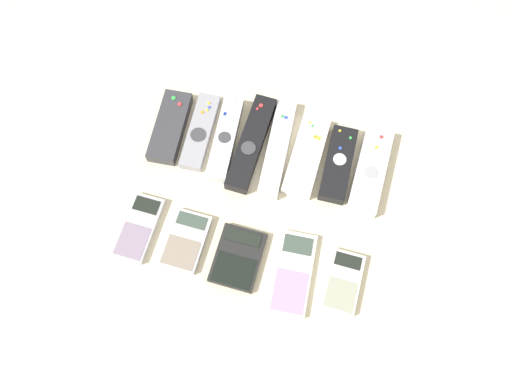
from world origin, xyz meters
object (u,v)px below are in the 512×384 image
at_px(remote_6, 338,164).
at_px(remote_7, 370,171).
at_px(calculator_4, 343,282).
at_px(calculator_1, 186,240).
at_px(remote_4, 277,148).
at_px(remote_0, 170,127).
at_px(remote_2, 225,139).
at_px(remote_5, 306,156).
at_px(remote_3, 251,143).
at_px(calculator_0, 139,227).
at_px(calculator_3, 293,273).
at_px(calculator_2, 239,258).
at_px(remote_1, 200,132).

relative_size(remote_6, remote_7, 0.87).
bearing_deg(remote_7, calculator_4, -90.27).
relative_size(remote_7, calculator_1, 1.61).
bearing_deg(remote_4, remote_0, 179.78).
distance_m(remote_2, remote_5, 0.17).
distance_m(remote_3, calculator_0, 0.28).
distance_m(remote_6, remote_7, 0.07).
relative_size(calculator_1, calculator_3, 0.73).
distance_m(remote_5, calculator_2, 0.25).
height_order(remote_5, remote_6, remote_6).
bearing_deg(remote_3, remote_0, -175.33).
relative_size(remote_5, remote_7, 0.96).
height_order(remote_2, remote_6, remote_6).
xyz_separation_m(remote_2, remote_6, (0.23, 0.00, 0.00)).
distance_m(remote_2, remote_7, 0.30).
distance_m(remote_3, remote_6, 0.18).
distance_m(remote_1, remote_2, 0.05).
distance_m(remote_0, calculator_2, 0.31).
height_order(remote_6, remote_7, same).
bearing_deg(calculator_3, calculator_0, 174.82).
height_order(remote_4, calculator_1, remote_4).
bearing_deg(calculator_4, remote_2, 143.17).
distance_m(remote_1, calculator_4, 0.41).
height_order(remote_0, calculator_2, remote_0).
bearing_deg(calculator_2, remote_5, 73.14).
bearing_deg(remote_5, calculator_0, -138.56).
bearing_deg(calculator_0, calculator_2, -1.06).
xyz_separation_m(calculator_1, calculator_4, (0.30, -0.00, 0.00)).
height_order(remote_3, calculator_0, remote_3).
distance_m(remote_3, calculator_4, 0.33).
relative_size(remote_5, calculator_2, 1.52).
relative_size(remote_3, calculator_4, 1.89).
bearing_deg(calculator_3, remote_1, 133.50).
bearing_deg(remote_1, calculator_3, -45.77).
height_order(remote_7, calculator_2, remote_7).
height_order(remote_4, calculator_2, remote_4).
bearing_deg(remote_2, remote_3, -0.29).
xyz_separation_m(remote_2, calculator_3, (0.20, -0.23, -0.01)).
xyz_separation_m(remote_1, remote_6, (0.29, -0.00, 0.00)).
relative_size(remote_3, remote_5, 1.21).
xyz_separation_m(remote_0, calculator_0, (0.01, -0.22, -0.01)).
height_order(remote_6, calculator_0, remote_6).
relative_size(remote_3, remote_6, 1.34).
bearing_deg(remote_6, remote_2, -179.92).
bearing_deg(calculator_4, remote_1, 147.35).
relative_size(remote_4, calculator_2, 1.86).
bearing_deg(calculator_2, remote_6, 59.77).
bearing_deg(remote_6, calculator_2, -121.87).
xyz_separation_m(remote_5, calculator_3, (0.03, -0.24, -0.00)).
bearing_deg(remote_1, remote_7, -2.41).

